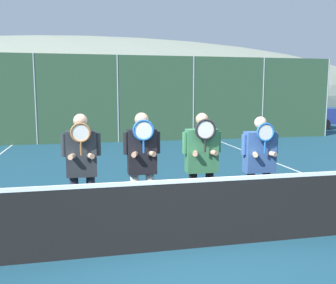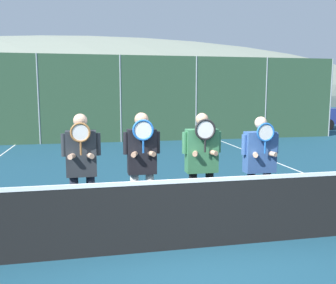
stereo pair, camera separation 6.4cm
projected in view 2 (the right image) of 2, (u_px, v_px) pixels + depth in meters
The scene contains 14 objects.
ground_plane at pixel (185, 249), 5.12m from camera, with size 120.00×120.00×0.00m, color navy.
hill_distant at pixel (98, 102), 67.86m from camera, with size 111.98×62.21×21.77m.
clubhouse_building at pixel (86, 98), 24.71m from camera, with size 17.52×5.50×3.24m.
fence_back at pixel (121, 99), 15.46m from camera, with size 19.53×0.06×3.59m.
tennis_net at pixel (185, 213), 5.05m from camera, with size 11.31×0.09×1.08m.
court_line_right_sideline at pixel (326, 182), 8.87m from camera, with size 0.05×16.00×0.01m, color white.
player_leftmost at pixel (82, 163), 5.63m from camera, with size 0.58×0.34×1.81m.
player_center_left at pixel (142, 160), 5.77m from camera, with size 0.57×0.34×1.82m.
player_center_right at pixel (202, 159), 5.90m from camera, with size 0.63×0.34×1.80m.
player_rightmost at pixel (260, 160), 6.05m from camera, with size 0.63×0.34×1.74m.
car_far_left at pixel (4, 116), 17.81m from camera, with size 4.74×1.92×1.82m.
car_left_of_center at pixel (112, 116), 18.74m from camera, with size 4.64×2.06×1.71m.
car_center at pixel (208, 115), 19.72m from camera, with size 4.52×1.97×1.65m.
car_right_of_center at pixel (294, 112), 20.81m from camera, with size 4.73×2.07×1.87m.
Camera 2 is at (-1.20, -4.72, 2.16)m, focal length 40.00 mm.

